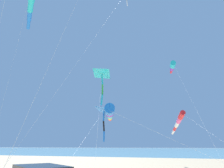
{
  "coord_description": "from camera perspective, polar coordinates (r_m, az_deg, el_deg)",
  "views": [
    {
      "loc": [
        10.44,
        -0.08,
        2.62
      ],
      "look_at": [
        -8.08,
        -6.62,
        7.78
      ],
      "focal_mm": 37.79,
      "sensor_mm": 36.0,
      "label": 1
    }
  ],
  "objects": [
    {
      "name": "kite_windsock_striped_overhead",
      "position": [
        35.13,
        14.4,
        4.13
      ],
      "size": [
        17.78,
        5.23,
        14.09
      ],
      "color": "#1EB7C6",
      "rests_on": "ground_plane"
    },
    {
      "name": "ocean_water_strip",
      "position": [
        175.46,
        20.18,
        -14.71
      ],
      "size": [
        240.0,
        600.0,
        0.01
      ],
      "primitive_type": "cube",
      "color": "teal",
      "rests_on": "ground_plane"
    },
    {
      "name": "kite_delta_purple_drifting",
      "position": [
        21.38,
        -1.87,
        -6.33
      ],
      "size": [
        12.8,
        2.69,
        6.19
      ],
      "color": "blue",
      "rests_on": "ground_plane"
    },
    {
      "name": "kite_delta_small_distant",
      "position": [
        22.11,
        -2.34,
        2.46
      ],
      "size": [
        9.69,
        4.21,
        9.67
      ],
      "color": "#1EB7C6",
      "rests_on": "ground_plane"
    },
    {
      "name": "kite_windsock_yellow_midlevel",
      "position": [
        30.75,
        15.83,
        -8.64
      ],
      "size": [
        18.87,
        8.38,
        6.59
      ],
      "color": "red",
      "rests_on": "ground_plane"
    },
    {
      "name": "kite_windsock_long_streamer_left",
      "position": [
        17.8,
        -0.54,
        -7.1
      ],
      "size": [
        7.62,
        12.74,
        5.3
      ],
      "color": "blue",
      "rests_on": "ground_plane"
    }
  ]
}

